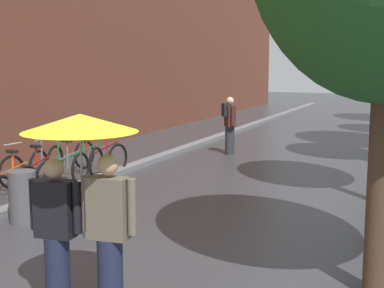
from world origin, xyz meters
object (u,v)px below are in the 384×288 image
Objects in this scene: parked_bicycle_1 at (5,180)px; parked_bicycle_4 at (75,160)px; parked_bicycle_5 at (101,155)px; couple_under_umbrella at (82,181)px; pedestrian_walking_midground at (229,124)px; litter_bin at (23,197)px; parked_bicycle_3 at (59,166)px; parked_bicycle_2 at (29,173)px.

parked_bicycle_4 is (-0.00, 2.22, 0.00)m from parked_bicycle_1.
parked_bicycle_1 is at bearing -92.93° from parked_bicycle_5.
pedestrian_walking_midground is (-1.97, 9.79, -0.54)m from couple_under_umbrella.
parked_bicycle_5 is at bearing 121.90° from couple_under_umbrella.
parked_bicycle_3 is at bearing 115.78° from litter_bin.
parked_bicycle_3 is 0.55× the size of couple_under_umbrella.
parked_bicycle_1 is 0.98× the size of parked_bicycle_3.
couple_under_umbrella is 2.44× the size of litter_bin.
parked_bicycle_1 is at bearing -89.89° from parked_bicycle_4.
couple_under_umbrella is (4.11, -4.02, 1.02)m from parked_bicycle_2.
pedestrian_walking_midground reaches higher than parked_bicycle_1.
parked_bicycle_2 is 2.33m from parked_bicycle_5.
pedestrian_walking_midground reaches higher than litter_bin.
parked_bicycle_5 is (0.15, 2.33, 0.00)m from parked_bicycle_2.
couple_under_umbrella is (4.02, -4.87, 1.02)m from parked_bicycle_3.
parked_bicycle_1 is at bearing -89.99° from parked_bicycle_2.
pedestrian_walking_midground is at bearing 60.07° from parked_bicycle_5.
couple_under_umbrella reaches higher than parked_bicycle_5.
parked_bicycle_4 is at bearing -116.88° from pedestrian_walking_midground.
parked_bicycle_4 is at bearing 97.67° from parked_bicycle_3.
parked_bicycle_3 is 6.39m from couple_under_umbrella.
parked_bicycle_1 is 0.70× the size of pedestrian_walking_midground.
parked_bicycle_3 is 0.71× the size of pedestrian_walking_midground.
couple_under_umbrella reaches higher than parked_bicycle_1.
parked_bicycle_2 is 2.20m from litter_bin.
couple_under_umbrella is (4.11, -3.35, 1.02)m from parked_bicycle_1.
parked_bicycle_5 is (0.16, 0.78, 0.00)m from parked_bicycle_4.
parked_bicycle_1 and parked_bicycle_5 have the same top height.
parked_bicycle_1 and parked_bicycle_4 have the same top height.
parked_bicycle_2 is 0.99× the size of parked_bicycle_5.
parked_bicycle_3 is at bearing 86.59° from parked_bicycle_1.
parked_bicycle_5 is at bearing 78.53° from parked_bicycle_4.
parked_bicycle_2 is 0.72× the size of pedestrian_walking_midground.
litter_bin is at bearing -64.22° from parked_bicycle_3.
pedestrian_walking_midground reaches higher than parked_bicycle_2.
parked_bicycle_2 and parked_bicycle_3 have the same top height.
parked_bicycle_1 and parked_bicycle_3 have the same top height.
parked_bicycle_2 is at bearing -93.79° from parked_bicycle_5.
parked_bicycle_5 is at bearing 106.26° from litter_bin.
parked_bicycle_4 reaches higher than litter_bin.
parked_bicycle_5 is 4.00m from pedestrian_walking_midground.
parked_bicycle_1 is 0.67m from parked_bicycle_2.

